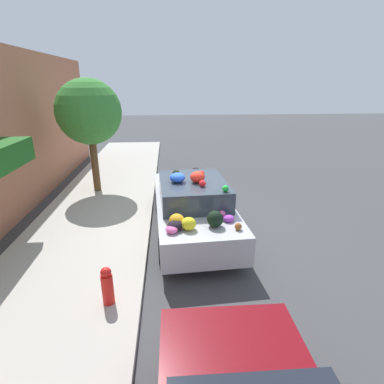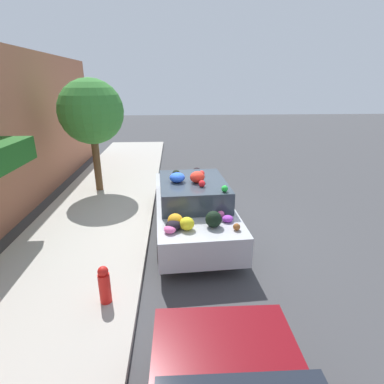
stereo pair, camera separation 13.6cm
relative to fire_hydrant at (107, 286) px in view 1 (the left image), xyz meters
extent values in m
plane|color=#424244|center=(2.83, -1.65, -0.47)|extent=(60.00, 60.00, 0.00)
cube|color=#B2ADA3|center=(2.83, 1.05, -0.41)|extent=(24.00, 3.20, 0.13)
cylinder|color=brown|center=(5.86, 1.43, 0.63)|extent=(0.24, 0.24, 1.95)
sphere|color=#388433|center=(5.86, 1.43, 2.33)|extent=(2.09, 2.09, 2.09)
cylinder|color=red|center=(0.00, 0.00, -0.07)|extent=(0.20, 0.20, 0.55)
sphere|color=red|center=(0.00, 0.00, 0.26)|extent=(0.18, 0.18, 0.18)
cube|color=#B7BABF|center=(2.83, -1.66, 0.13)|extent=(4.66, 2.08, 0.64)
cube|color=#333D47|center=(2.64, -1.67, 0.70)|extent=(2.14, 1.71, 0.51)
cylinder|color=black|center=(4.19, -0.74, -0.19)|extent=(0.57, 0.21, 0.56)
cylinder|color=black|center=(4.29, -2.40, -0.19)|extent=(0.57, 0.21, 0.56)
cylinder|color=black|center=(1.37, -0.91, -0.19)|extent=(0.57, 0.21, 0.56)
cylinder|color=black|center=(1.46, -2.57, -0.19)|extent=(0.57, 0.21, 0.56)
ellipsoid|color=white|center=(3.91, -1.09, 0.57)|extent=(0.41, 0.34, 0.24)
sphere|color=red|center=(3.01, -1.92, 1.03)|extent=(0.17, 0.17, 0.15)
ellipsoid|color=purple|center=(1.38, -2.32, 0.52)|extent=(0.30, 0.31, 0.14)
ellipsoid|color=yellow|center=(3.84, -1.33, 0.55)|extent=(0.29, 0.31, 0.20)
sphere|color=red|center=(2.19, -1.85, 1.04)|extent=(0.22, 0.22, 0.15)
sphere|color=black|center=(1.16, -1.99, 0.62)|extent=(0.39, 0.39, 0.34)
ellipsoid|color=brown|center=(3.97, -2.09, 0.55)|extent=(0.39, 0.37, 0.20)
ellipsoid|color=yellow|center=(3.99, -1.08, 0.53)|extent=(0.28, 0.34, 0.16)
sphere|color=#945427|center=(0.98, -2.43, 0.52)|extent=(0.18, 0.18, 0.15)
ellipsoid|color=gold|center=(1.22, -1.22, 0.59)|extent=(0.41, 0.40, 0.27)
ellipsoid|color=blue|center=(2.57, -1.28, 1.08)|extent=(0.49, 0.49, 0.23)
ellipsoid|color=yellow|center=(1.06, -1.45, 0.58)|extent=(0.32, 0.33, 0.26)
ellipsoid|color=black|center=(1.08, -1.19, 0.55)|extent=(0.47, 0.47, 0.20)
ellipsoid|color=red|center=(2.51, -1.76, 1.10)|extent=(0.49, 0.50, 0.27)
sphere|color=pink|center=(1.58, -2.21, 0.53)|extent=(0.18, 0.18, 0.16)
sphere|color=green|center=(1.82, -2.31, 1.03)|extent=(0.21, 0.21, 0.15)
sphere|color=olive|center=(3.93, -1.48, 0.56)|extent=(0.28, 0.28, 0.23)
sphere|color=black|center=(2.97, -1.26, 1.06)|extent=(0.22, 0.22, 0.19)
sphere|color=purple|center=(4.60, -2.22, 0.54)|extent=(0.24, 0.24, 0.19)
ellipsoid|color=pink|center=(0.96, -1.11, 0.52)|extent=(0.33, 0.32, 0.15)
sphere|color=black|center=(4.70, -1.92, 0.59)|extent=(0.36, 0.36, 0.27)
sphere|color=black|center=(4.29, -1.18, 0.60)|extent=(0.42, 0.42, 0.30)
camera|label=1|loc=(-4.28, -1.09, 3.22)|focal=28.00mm
camera|label=2|loc=(-4.29, -1.23, 3.22)|focal=28.00mm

